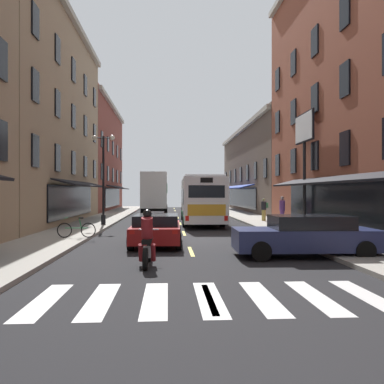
{
  "coord_description": "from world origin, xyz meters",
  "views": [
    {
      "loc": [
        -0.85,
        -18.15,
        2.17
      ],
      "look_at": [
        0.74,
        8.2,
        2.18
      ],
      "focal_mm": 37.56,
      "sensor_mm": 36.0,
      "label": 1
    }
  ],
  "objects": [
    {
      "name": "transit_bus",
      "position": [
        1.45,
        9.92,
        1.68
      ],
      "size": [
        2.82,
        11.28,
        3.21
      ],
      "color": "white",
      "rests_on": "ground"
    },
    {
      "name": "sidewalk_right",
      "position": [
        5.9,
        0.0,
        0.07
      ],
      "size": [
        3.0,
        80.0,
        0.14
      ],
      "primitive_type": "cube",
      "color": "#A39E93",
      "rests_on": "ground"
    },
    {
      "name": "pedestrian_near",
      "position": [
        5.99,
        10.0,
        0.98
      ],
      "size": [
        0.52,
        0.36,
        1.6
      ],
      "rotation": [
        0.0,
        0.0,
        1.41
      ],
      "color": "#B29947",
      "rests_on": "sidewalk_right"
    },
    {
      "name": "sedan_near",
      "position": [
        -1.31,
        -1.54,
        0.65
      ],
      "size": [
        2.1,
        4.69,
        1.25
      ],
      "color": "maroon",
      "rests_on": "ground"
    },
    {
      "name": "sedan_far",
      "position": [
        -2.12,
        31.97,
        0.72
      ],
      "size": [
        2.01,
        4.48,
        1.39
      ],
      "color": "silver",
      "rests_on": "ground"
    },
    {
      "name": "bicycle_near",
      "position": [
        -4.92,
        0.03,
        0.5
      ],
      "size": [
        1.71,
        0.48,
        0.91
      ],
      "color": "black",
      "rests_on": "sidewalk_left"
    },
    {
      "name": "billboard_sign",
      "position": [
        7.05,
        4.62,
        5.19
      ],
      "size": [
        0.4,
        2.93,
        6.62
      ],
      "color": "black",
      "rests_on": "sidewalk_right"
    },
    {
      "name": "sedan_mid",
      "position": [
        3.78,
        -4.95,
        0.71
      ],
      "size": [
        4.76,
        2.11,
        1.39
      ],
      "color": "navy",
      "rests_on": "ground"
    },
    {
      "name": "box_truck",
      "position": [
        -2.13,
        21.11,
        2.06
      ],
      "size": [
        2.5,
        6.75,
        4.03
      ],
      "color": "#B21E19",
      "rests_on": "ground"
    },
    {
      "name": "motorcycle_rider",
      "position": [
        -1.45,
        -6.26,
        0.71
      ],
      "size": [
        0.62,
        2.07,
        1.66
      ],
      "color": "black",
      "rests_on": "ground"
    },
    {
      "name": "pedestrian_mid",
      "position": [
        6.47,
        7.14,
        1.04
      ],
      "size": [
        0.36,
        0.36,
        1.75
      ],
      "rotation": [
        0.0,
        0.0,
        0.3
      ],
      "color": "#66387F",
      "rests_on": "sidewalk_right"
    },
    {
      "name": "crosswalk_near",
      "position": [
        0.0,
        -10.0,
        0.0
      ],
      "size": [
        7.1,
        2.8,
        0.01
      ],
      "color": "silver",
      "rests_on": "ground"
    },
    {
      "name": "lane_centre_dashes",
      "position": [
        0.0,
        -0.25,
        0.0
      ],
      "size": [
        0.14,
        73.9,
        0.01
      ],
      "color": "#DBCC4C",
      "rests_on": "ground"
    },
    {
      "name": "street_lamp_twin",
      "position": [
        -4.89,
        7.32,
        3.24
      ],
      "size": [
        1.42,
        0.32,
        5.61
      ],
      "color": "black",
      "rests_on": "sidewalk_left"
    },
    {
      "name": "sidewalk_left",
      "position": [
        -5.9,
        0.0,
        0.07
      ],
      "size": [
        3.0,
        80.0,
        0.14
      ],
      "primitive_type": "cube",
      "color": "#A39E93",
      "rests_on": "ground"
    },
    {
      "name": "ground_plane",
      "position": [
        0.0,
        0.0,
        -0.05
      ],
      "size": [
        34.8,
        80.0,
        0.1
      ],
      "primitive_type": "cube",
      "color": "black"
    }
  ]
}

